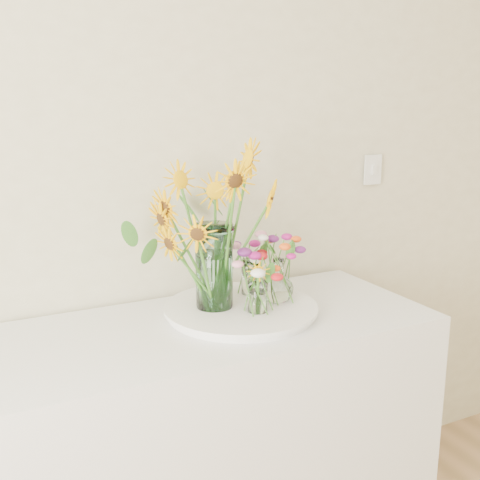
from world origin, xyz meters
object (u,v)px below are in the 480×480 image
Objects in this scene: small_vase_c at (252,277)px; small_vase_b at (278,280)px; small_vase_a at (258,297)px; mason_jar at (214,267)px; tray at (241,311)px; counter at (215,451)px.

small_vase_b is at bearing -66.33° from small_vase_c.
small_vase_a is at bearing -112.11° from small_vase_c.
mason_jar is 2.24× the size of small_vase_c.
small_vase_b is 0.11m from small_vase_c.
small_vase_c is at bearing 46.79° from tray.
mason_jar is at bearing 169.83° from small_vase_b.
tray is 0.17m from mason_jar.
small_vase_b is (0.21, -0.04, -0.06)m from mason_jar.
tray reaches higher than counter.
small_vase_c is (-0.04, 0.10, -0.01)m from small_vase_b.
small_vase_c is at bearing 31.26° from counter.
mason_jar is at bearing -159.43° from small_vase_c.
counter is 0.60m from small_vase_b.
counter is 0.62m from mason_jar.
tray is 3.84× the size of small_vase_c.
small_vase_c reaches higher than tray.
small_vase_b reaches higher than counter.
small_vase_a is (0.02, -0.07, 0.07)m from tray.
small_vase_a is 0.86× the size of small_vase_c.
small_vase_c is at bearing 113.67° from small_vase_b.
small_vase_b is (0.11, 0.06, 0.02)m from small_vase_a.
small_vase_c is (0.07, 0.17, 0.01)m from small_vase_a.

